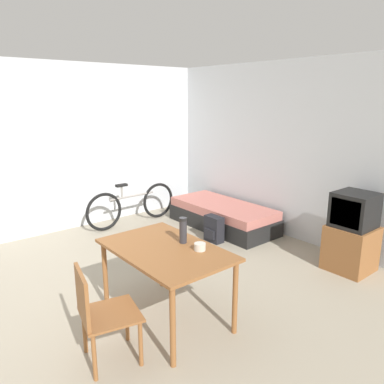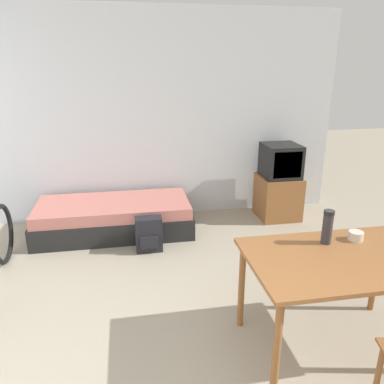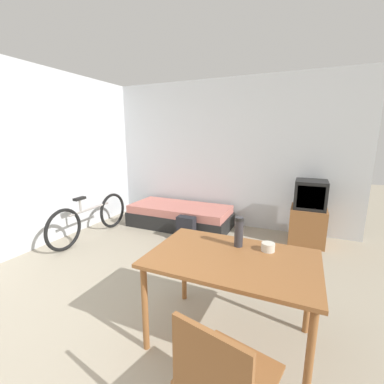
{
  "view_description": "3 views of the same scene",
  "coord_description": "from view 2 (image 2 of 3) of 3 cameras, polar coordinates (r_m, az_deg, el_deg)",
  "views": [
    {
      "loc": [
        3.86,
        -0.81,
        2.16
      ],
      "look_at": [
        0.42,
        2.01,
        1.02
      ],
      "focal_mm": 35.0,
      "sensor_mm": 36.0,
      "label": 1
    },
    {
      "loc": [
        -0.28,
        -0.97,
        2.02
      ],
      "look_at": [
        0.25,
        2.06,
        0.96
      ],
      "focal_mm": 35.0,
      "sensor_mm": 36.0,
      "label": 2
    },
    {
      "loc": [
        1.59,
        -0.72,
        1.69
      ],
      "look_at": [
        0.24,
        2.34,
        0.95
      ],
      "focal_mm": 24.0,
      "sensor_mm": 36.0,
      "label": 3
    }
  ],
  "objects": [
    {
      "name": "mate_bowl",
      "position": [
        3.09,
        23.68,
        -6.14
      ],
      "size": [
        0.11,
        0.11,
        0.07
      ],
      "color": "beige",
      "rests_on": "dining_table"
    },
    {
      "name": "daybed",
      "position": [
        4.77,
        -11.76,
        -3.81
      ],
      "size": [
        1.9,
        0.85,
        0.41
      ],
      "color": "black",
      "rests_on": "ground_plane"
    },
    {
      "name": "thermos_flask",
      "position": [
        2.91,
        19.97,
        -4.8
      ],
      "size": [
        0.08,
        0.08,
        0.26
      ],
      "color": "#2D2D33",
      "rests_on": "dining_table"
    },
    {
      "name": "dining_table",
      "position": [
        2.85,
        21.64,
        -10.67
      ],
      "size": [
        1.3,
        0.83,
        0.76
      ],
      "color": "brown",
      "rests_on": "ground_plane"
    },
    {
      "name": "wall_back",
      "position": [
        4.99,
        -6.86,
        11.19
      ],
      "size": [
        5.12,
        0.06,
        2.7
      ],
      "color": "silver",
      "rests_on": "ground_plane"
    },
    {
      "name": "tv",
      "position": [
        5.19,
        13.1,
        1.25
      ],
      "size": [
        0.53,
        0.53,
        1.02
      ],
      "color": "brown",
      "rests_on": "ground_plane"
    },
    {
      "name": "backpack",
      "position": [
        4.25,
        -6.59,
        -6.46
      ],
      "size": [
        0.3,
        0.19,
        0.4
      ],
      "color": "black",
      "rests_on": "ground_plane"
    }
  ]
}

